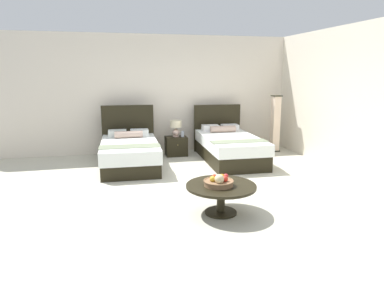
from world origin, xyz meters
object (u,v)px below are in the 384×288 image
(nightstand, at_px, (176,146))
(coffee_table, at_px, (221,191))
(loose_apple, at_px, (226,176))
(bed_near_window, at_px, (130,152))
(fruit_bowl, at_px, (219,182))
(vase, at_px, (183,134))
(table_lamp, at_px, (176,127))
(floor_lamp_corner, at_px, (275,124))
(bed_near_corner, at_px, (229,147))

(nightstand, distance_m, coffee_table, 3.59)
(nightstand, distance_m, loose_apple, 3.36)
(bed_near_window, relative_size, fruit_bowl, 4.93)
(loose_apple, bearing_deg, vase, 89.33)
(table_lamp, height_order, floor_lamp_corner, floor_lamp_corner)
(bed_near_corner, distance_m, nightstand, 1.30)
(table_lamp, bearing_deg, nightstand, -90.00)
(bed_near_window, relative_size, loose_apple, 24.94)
(bed_near_corner, bearing_deg, loose_apple, -110.12)
(nightstand, height_order, table_lamp, table_lamp)
(vase, bearing_deg, bed_near_corner, -37.11)
(bed_near_corner, xyz_separation_m, coffee_table, (-1.10, -2.85, 0.02))
(bed_near_corner, xyz_separation_m, vase, (-0.92, 0.70, 0.21))
(floor_lamp_corner, bearing_deg, vase, 177.96)
(fruit_bowl, height_order, floor_lamp_corner, floor_lamp_corner)
(nightstand, bearing_deg, coffee_table, -90.52)
(nightstand, relative_size, floor_lamp_corner, 0.36)
(vase, height_order, floor_lamp_corner, floor_lamp_corner)
(bed_near_corner, bearing_deg, table_lamp, 144.76)
(bed_near_corner, distance_m, table_lamp, 1.36)
(bed_near_corner, height_order, fruit_bowl, bed_near_corner)
(bed_near_corner, xyz_separation_m, loose_apple, (-0.96, -2.62, 0.15))
(table_lamp, relative_size, vase, 2.88)
(coffee_table, height_order, fruit_bowl, fruit_bowl)
(bed_near_window, bearing_deg, loose_apple, -64.57)
(bed_near_corner, bearing_deg, fruit_bowl, -111.76)
(coffee_table, xyz_separation_m, floor_lamp_corner, (2.52, 3.46, 0.37))
(vase, bearing_deg, table_lamp, 158.18)
(fruit_bowl, distance_m, loose_apple, 0.33)
(table_lamp, bearing_deg, vase, -21.82)
(bed_near_corner, relative_size, loose_apple, 27.08)
(loose_apple, bearing_deg, nightstand, 91.89)
(fruit_bowl, xyz_separation_m, loose_apple, (0.19, 0.27, -0.02))
(coffee_table, bearing_deg, loose_apple, 58.50)
(coffee_table, distance_m, floor_lamp_corner, 4.30)
(bed_near_window, distance_m, fruit_bowl, 3.08)
(vase, relative_size, coffee_table, 0.14)
(bed_near_window, bearing_deg, coffee_table, -68.88)
(floor_lamp_corner, bearing_deg, bed_near_corner, -156.67)
(nightstand, bearing_deg, fruit_bowl, -91.31)
(vase, bearing_deg, nightstand, 165.06)
(bed_near_corner, distance_m, floor_lamp_corner, 1.59)
(loose_apple, relative_size, floor_lamp_corner, 0.06)
(bed_near_window, xyz_separation_m, coffee_table, (1.10, -2.86, 0.03))
(bed_near_window, relative_size, coffee_table, 2.10)
(vase, relative_size, loose_apple, 1.61)
(fruit_bowl, xyz_separation_m, floor_lamp_corner, (2.57, 3.50, 0.22))
(bed_near_window, xyz_separation_m, floor_lamp_corner, (3.63, 0.61, 0.39))
(table_lamp, relative_size, fruit_bowl, 0.92)
(loose_apple, bearing_deg, floor_lamp_corner, 53.62)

